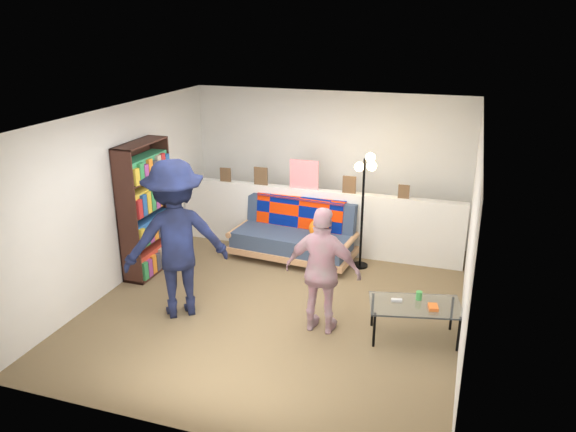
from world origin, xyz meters
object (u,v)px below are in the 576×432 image
object	(u,v)px
coffee_table	(416,307)
person_left	(176,239)
futon_sofa	(295,235)
bookshelf	(146,213)
floor_lamp	(365,188)
person_right	(323,271)

from	to	relation	value
coffee_table	person_left	bearing A→B (deg)	-174.01
futon_sofa	bookshelf	size ratio (longest dim) A/B	1.01
bookshelf	floor_lamp	world-z (taller)	bookshelf
bookshelf	floor_lamp	size ratio (longest dim) A/B	1.11
person_left	person_right	size ratio (longest dim) A/B	1.29
coffee_table	futon_sofa	bearing A→B (deg)	138.63
futon_sofa	coffee_table	world-z (taller)	futon_sofa
futon_sofa	coffee_table	distance (m)	2.63
coffee_table	person_right	distance (m)	1.12
person_left	futon_sofa	bearing A→B (deg)	-149.91
futon_sofa	bookshelf	bearing A→B (deg)	-149.44
futon_sofa	coffee_table	size ratio (longest dim) A/B	1.72
person_left	person_right	xyz separation A→B (m)	(1.78, 0.14, -0.22)
person_left	person_right	world-z (taller)	person_left
futon_sofa	floor_lamp	bearing A→B (deg)	0.73
floor_lamp	person_left	world-z (taller)	person_left
coffee_table	person_right	xyz separation A→B (m)	(-1.05, -0.16, 0.36)
futon_sofa	floor_lamp	size ratio (longest dim) A/B	1.13
futon_sofa	bookshelf	world-z (taller)	bookshelf
coffee_table	floor_lamp	distance (m)	2.15
futon_sofa	floor_lamp	distance (m)	1.32
floor_lamp	person_right	size ratio (longest dim) A/B	1.12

